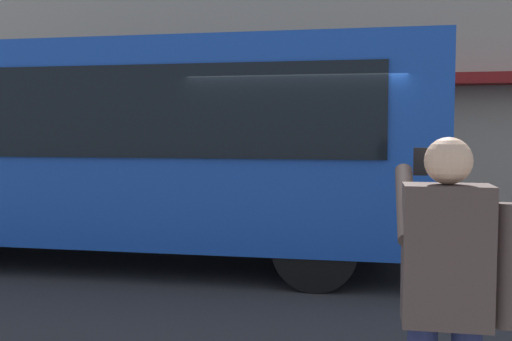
# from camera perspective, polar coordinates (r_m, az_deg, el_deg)

# --- Properties ---
(ground_plane) EXTENTS (60.00, 60.00, 0.00)m
(ground_plane) POSITION_cam_1_polar(r_m,az_deg,el_deg) (8.05, 4.57, -9.61)
(ground_plane) COLOR #2B2B2D
(red_bus) EXTENTS (9.05, 2.54, 3.08)m
(red_bus) POSITION_cam_1_polar(r_m,az_deg,el_deg) (8.73, -13.72, 2.51)
(red_bus) COLOR #1947AD
(red_bus) RESTS_ON ground_plane
(pedestrian_photographer) EXTENTS (0.53, 0.52, 1.70)m
(pedestrian_photographer) POSITION_cam_1_polar(r_m,az_deg,el_deg) (2.98, 17.79, -10.70)
(pedestrian_photographer) COLOR #1E2347
(pedestrian_photographer) RESTS_ON sidewalk_curb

